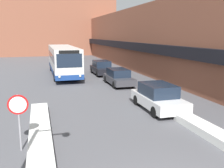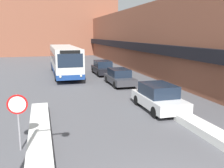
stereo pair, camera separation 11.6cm
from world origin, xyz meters
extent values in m
cube|color=brown|center=(10.00, 24.00, 3.81)|extent=(5.00, 60.00, 7.62)
cube|color=black|center=(7.25, 24.00, 3.05)|extent=(0.50, 60.00, 0.90)
cube|color=brown|center=(0.00, 52.32, 7.91)|extent=(26.00, 8.00, 15.83)
cube|color=silver|center=(-0.95, 23.11, 1.78)|extent=(2.51, 12.01, 2.67)
cube|color=navy|center=(-0.95, 23.11, 0.67)|extent=(2.53, 12.03, 0.47)
cube|color=#192333|center=(-0.95, 23.11, 2.15)|extent=(2.54, 11.05, 0.73)
cube|color=#192333|center=(-0.95, 17.09, 2.18)|extent=(2.21, 0.03, 1.20)
cube|color=black|center=(-0.95, 17.09, 2.93)|extent=(1.76, 0.03, 0.28)
sphere|color=#F2EAC6|center=(-1.85, 17.08, 0.79)|extent=(0.20, 0.20, 0.20)
sphere|color=#F2EAC6|center=(-0.05, 17.08, 0.79)|extent=(0.20, 0.20, 0.20)
cylinder|color=black|center=(-2.09, 19.39, 0.52)|extent=(0.28, 1.04, 1.04)
cylinder|color=black|center=(0.19, 19.39, 0.52)|extent=(0.28, 1.04, 1.04)
cylinder|color=black|center=(-2.09, 26.83, 0.52)|extent=(0.28, 1.04, 1.04)
cylinder|color=black|center=(0.19, 26.83, 0.52)|extent=(0.28, 1.04, 1.04)
cube|color=silver|center=(3.20, 8.33, 0.55)|extent=(1.88, 4.21, 0.60)
cube|color=#192333|center=(3.20, 8.44, 1.20)|extent=(1.66, 2.31, 0.70)
cylinder|color=black|center=(4.06, 7.03, 0.32)|extent=(0.20, 0.63, 0.63)
cylinder|color=black|center=(2.34, 7.03, 0.32)|extent=(0.20, 0.63, 0.63)
cylinder|color=black|center=(4.06, 9.64, 0.32)|extent=(0.20, 0.63, 0.63)
cylinder|color=black|center=(2.34, 9.64, 0.32)|extent=(0.20, 0.63, 0.63)
cube|color=#38383D|center=(3.20, 16.05, 0.52)|extent=(1.76, 4.32, 0.54)
cube|color=#192333|center=(3.20, 16.16, 1.11)|extent=(1.55, 2.38, 0.64)
cylinder|color=black|center=(4.00, 14.71, 0.31)|extent=(0.20, 0.62, 0.62)
cylinder|color=black|center=(2.40, 14.71, 0.31)|extent=(0.20, 0.62, 0.62)
cylinder|color=black|center=(4.00, 17.39, 0.31)|extent=(0.20, 0.62, 0.62)
cylinder|color=black|center=(2.40, 17.39, 0.31)|extent=(0.20, 0.62, 0.62)
cube|color=black|center=(3.20, 22.16, 0.54)|extent=(1.84, 4.37, 0.61)
cube|color=#192333|center=(3.20, 22.27, 1.20)|extent=(1.62, 2.40, 0.70)
cylinder|color=black|center=(4.04, 20.81, 0.30)|extent=(0.20, 0.60, 0.60)
cylinder|color=black|center=(2.36, 20.81, 0.30)|extent=(0.20, 0.60, 0.60)
cylinder|color=black|center=(4.04, 23.51, 0.30)|extent=(0.20, 0.60, 0.60)
cylinder|color=black|center=(2.36, 23.51, 0.30)|extent=(0.20, 0.60, 0.60)
cylinder|color=gray|center=(-4.32, 4.97, 1.11)|extent=(0.07, 0.07, 2.23)
cylinder|color=red|center=(-4.32, 4.95, 1.85)|extent=(0.76, 0.03, 0.76)
cylinder|color=white|center=(-4.32, 4.94, 1.85)|extent=(0.62, 0.02, 0.62)
camera|label=1|loc=(-3.47, -4.64, 4.42)|focal=40.00mm
camera|label=2|loc=(-3.36, -4.67, 4.42)|focal=40.00mm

